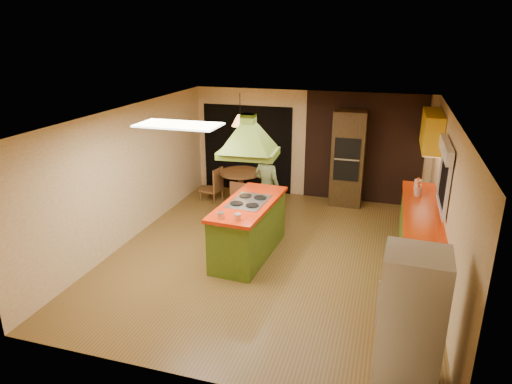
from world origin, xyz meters
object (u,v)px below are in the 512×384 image
(refrigerator, at_px, (410,321))
(man, at_px, (267,188))
(canister_large, at_px, (418,185))
(wall_oven, at_px, (348,159))
(kitchen_island, at_px, (249,228))
(dining_table, at_px, (241,180))

(refrigerator, bearing_deg, man, 127.27)
(man, relative_size, canister_large, 7.90)
(man, bearing_deg, refrigerator, 140.96)
(refrigerator, bearing_deg, wall_oven, 105.31)
(kitchen_island, bearing_deg, wall_oven, 69.56)
(canister_large, bearing_deg, refrigerator, -92.47)
(kitchen_island, height_order, man, man)
(man, height_order, canister_large, man)
(kitchen_island, distance_m, refrigerator, 3.63)
(refrigerator, height_order, canister_large, refrigerator)
(wall_oven, distance_m, dining_table, 2.48)
(kitchen_island, bearing_deg, man, 95.53)
(kitchen_island, xyz_separation_m, dining_table, (-0.99, 2.50, 0.01))
(kitchen_island, height_order, dining_table, kitchen_island)
(kitchen_island, height_order, wall_oven, wall_oven)
(kitchen_island, relative_size, man, 1.27)
(kitchen_island, distance_m, dining_table, 2.69)
(refrigerator, xyz_separation_m, dining_table, (-3.61, 5.00, -0.30))
(kitchen_island, height_order, refrigerator, refrigerator)
(refrigerator, distance_m, canister_large, 4.22)
(dining_table, bearing_deg, wall_oven, 13.46)
(kitchen_island, relative_size, dining_table, 2.11)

